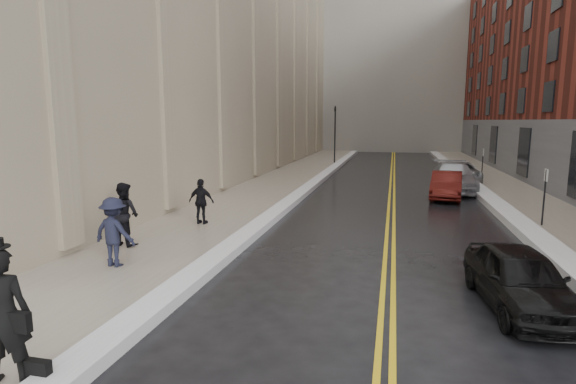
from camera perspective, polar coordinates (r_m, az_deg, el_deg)
The scene contains 18 objects.
ground at distance 10.84m, azimuth -1.11°, elevation -12.30°, with size 160.00×160.00×0.00m, color black.
sidewalk_left at distance 26.99m, azimuth -1.95°, elevation 0.82°, with size 4.00×64.00×0.15m, color gray.
sidewalk_right at distance 26.86m, azimuth 27.07°, elevation -0.22°, with size 3.00×64.00×0.15m, color gray.
lane_stripe_a at distance 26.07m, azimuth 12.81°, elevation 0.14°, with size 0.12×64.00×0.01m, color gold.
lane_stripe_b at distance 26.07m, azimuth 13.34°, elevation 0.12°, with size 0.12×64.00×0.01m, color gold.
snow_ridge_left at distance 26.48m, azimuth 2.86°, elevation 0.77°, with size 0.70×60.80×0.26m, color white.
snow_ridge_right at distance 26.46m, azimuth 23.20°, elevation 0.08°, with size 0.85×60.80×0.30m, color white.
traffic_signal at distance 40.11m, azimuth 5.98°, elevation 7.79°, with size 0.18×0.15×5.20m.
parking_sign_near at distance 18.75m, azimuth 29.80°, elevation -0.08°, with size 0.06×0.35×2.23m.
parking_sign_far at distance 30.37m, azimuth 23.47°, elevation 3.43°, with size 0.06×0.35×2.23m.
car_black at distance 10.80m, azimuth 27.37°, elevation -9.75°, with size 1.54×3.83×1.31m, color black.
car_maroon at distance 24.32m, azimuth 19.47°, elevation 0.85°, with size 1.46×4.17×1.38m, color #4C110D.
car_silver_near at distance 27.10m, azimuth 20.26°, elevation 1.84°, with size 2.24×5.51×1.60m, color #ABAEB3.
car_silver_far at distance 31.12m, azimuth 21.11°, elevation 2.37°, with size 2.14×4.64×1.29m, color #A6AAAF.
pedestrian_main at distance 7.87m, azimuth -32.43°, elevation -13.11°, with size 0.74×0.49×2.03m, color black.
pedestrian_a at distance 14.61m, azimuth -20.06°, elevation -2.63°, with size 0.95×0.74×1.95m, color black.
pedestrian_b at distance 12.63m, azimuth -21.22°, elevation -4.75°, with size 1.18×0.68×1.83m, color black.
pedestrian_c at distance 16.87m, azimuth -10.94°, elevation -1.19°, with size 0.99×0.41×1.68m, color black.
Camera 1 is at (2.51, -9.77, 3.95)m, focal length 28.00 mm.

